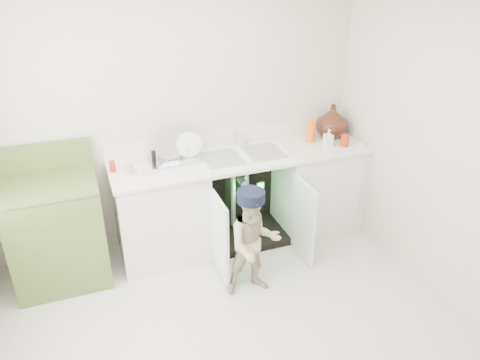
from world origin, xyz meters
name	(u,v)px	position (x,y,z in m)	size (l,w,h in m)	color
ground	(231,334)	(0.00, 0.00, 0.00)	(3.50, 3.50, 0.00)	beige
room_shell	(230,190)	(0.00, 0.00, 1.25)	(6.00, 5.50, 1.26)	beige
counter_run	(246,195)	(0.58, 1.21, 0.48)	(2.44, 1.02, 1.23)	silver
avocado_stove	(58,230)	(-1.15, 1.18, 0.48)	(0.75, 0.65, 1.17)	#5B7232
repair_worker	(254,243)	(0.35, 0.43, 0.48)	(0.51, 0.64, 0.95)	beige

